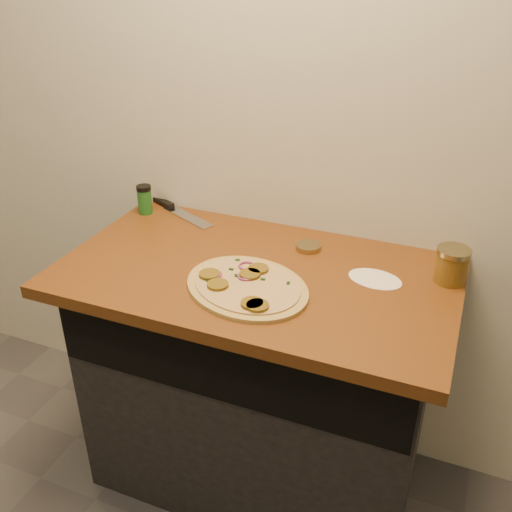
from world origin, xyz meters
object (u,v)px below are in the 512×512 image
at_px(chefs_knife, 174,209).
at_px(salsa_jar, 452,265).
at_px(spice_shaker, 145,199).
at_px(pizza, 246,286).

bearing_deg(chefs_knife, salsa_jar, -8.02).
xyz_separation_m(chefs_knife, spice_shaker, (-0.08, -0.06, 0.05)).
xyz_separation_m(pizza, salsa_jar, (0.54, 0.26, 0.04)).
height_order(pizza, chefs_knife, pizza).
height_order(salsa_jar, spice_shaker, same).
xyz_separation_m(pizza, spice_shaker, (-0.55, 0.35, 0.04)).
relative_size(pizza, chefs_knife, 1.49).
bearing_deg(salsa_jar, spice_shaker, 175.67).
distance_m(pizza, salsa_jar, 0.60).
relative_size(pizza, spice_shaker, 4.73).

